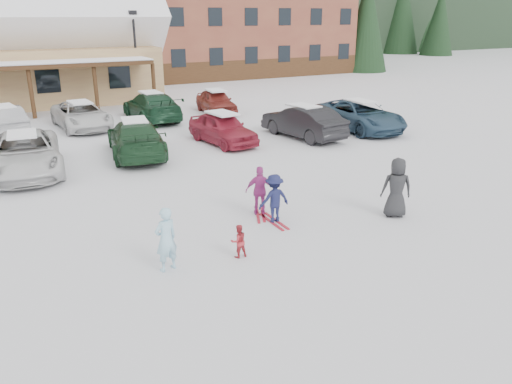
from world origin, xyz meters
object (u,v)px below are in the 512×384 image
toddler_red (239,241)px  child_magenta (260,191)px  parked_car_10 (81,115)px  parked_car_2 (25,154)px  parked_car_4 (223,128)px  parked_car_3 (136,138)px  parked_car_5 (303,122)px  lamp_post (136,52)px  parked_car_12 (216,102)px  parked_car_6 (360,115)px  parked_car_11 (152,106)px  bystander_dark (397,188)px  child_navy (274,199)px  adult_skier (166,239)px  parked_car_9 (5,120)px

toddler_red → child_magenta: (1.83, 2.22, 0.32)m
parked_car_10 → parked_car_2: bearing=-118.6°
parked_car_4 → parked_car_10: (-5.16, 6.51, -0.02)m
parked_car_3 → parked_car_5: size_ratio=1.11×
lamp_post → parked_car_2: bearing=-120.8°
child_magenta → parked_car_12: child_magenta is taller
parked_car_3 → parked_car_4: parked_car_3 is taller
parked_car_2 → parked_car_4: size_ratio=1.30×
parked_car_2 → parked_car_6: 15.93m
parked_car_11 → parked_car_12: size_ratio=1.33×
parked_car_6 → parked_car_11: parked_car_11 is taller
lamp_post → child_magenta: size_ratio=3.98×
bystander_dark → parked_car_10: 18.04m
parked_car_5 → child_navy: bearing=44.7°
parked_car_4 → parked_car_6: size_ratio=0.77×
parked_car_3 → parked_car_10: (-1.04, 6.68, -0.07)m
parked_car_10 → parked_car_4: bearing=-55.5°
lamp_post → parked_car_4: 13.44m
parked_car_5 → parked_car_12: size_ratio=1.16×
parked_car_4 → parked_car_10: bearing=121.6°
parked_car_5 → parked_car_12: (-1.09, 7.90, -0.08)m
parked_car_6 → parked_car_12: bearing=121.8°
child_navy → parked_car_4: (2.63, 9.23, -0.00)m
adult_skier → parked_car_5: bearing=-151.4°
lamp_post → bystander_dark: bearing=-87.7°
lamp_post → parked_car_12: bearing=-63.1°
adult_skier → parked_car_6: size_ratio=0.29×
parked_car_11 → parked_car_5: bearing=123.4°
parked_car_12 → parked_car_5: bearing=-76.7°
parked_car_2 → child_magenta: bearing=-49.3°
parked_car_2 → parked_car_4: bearing=8.9°
parked_car_5 → parked_car_6: size_ratio=0.87×
toddler_red → child_magenta: child_magenta is taller
adult_skier → parked_car_3: size_ratio=0.30×
parked_car_6 → parked_car_12: (-4.61, 7.88, -0.07)m
lamp_post → parked_car_6: 16.08m
parked_car_5 → adult_skier: bearing=36.2°
parked_car_10 → parked_car_11: size_ratio=0.92×
parked_car_6 → child_magenta: bearing=-141.1°
bystander_dark → lamp_post: bearing=-57.2°
adult_skier → child_magenta: adult_skier is taller
parked_car_9 → parked_car_4: bearing=132.2°
lamp_post → parked_car_11: size_ratio=1.09×
parked_car_2 → parked_car_3: parked_car_3 is taller
parked_car_10 → child_navy: bearing=-84.7°
parked_car_2 → parked_car_6: bearing=4.1°
parked_car_10 → parked_car_3: bearing=-85.0°
parked_car_3 → parked_car_10: bearing=-71.8°
parked_car_12 → parked_car_10: bearing=-170.0°
parked_car_6 → parked_car_10: bearing=151.6°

